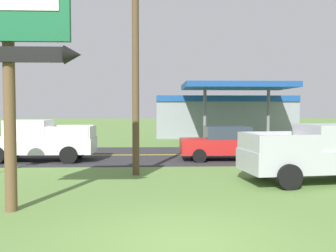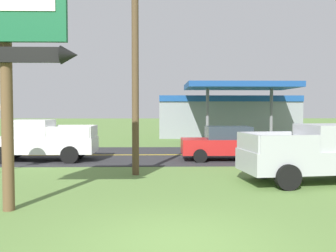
# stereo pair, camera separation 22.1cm
# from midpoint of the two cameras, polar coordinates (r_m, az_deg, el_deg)

# --- Properties ---
(ground_plane) EXTENTS (180.00, 180.00, 0.00)m
(ground_plane) POSITION_cam_midpoint_polar(r_m,az_deg,el_deg) (7.22, 1.63, -17.48)
(ground_plane) COLOR #5B7F3D
(road_asphalt) EXTENTS (140.00, 8.00, 0.02)m
(road_asphalt) POSITION_cam_midpoint_polar(r_m,az_deg,el_deg) (19.92, -0.87, -4.48)
(road_asphalt) COLOR #2B2B2D
(road_asphalt) RESTS_ON ground
(road_centre_line) EXTENTS (126.00, 0.20, 0.01)m
(road_centre_line) POSITION_cam_midpoint_polar(r_m,az_deg,el_deg) (19.92, -0.87, -4.45)
(road_centre_line) COLOR gold
(road_centre_line) RESTS_ON road_asphalt
(motel_sign) EXTENTS (3.27, 0.54, 6.41)m
(motel_sign) POSITION_cam_midpoint_polar(r_m,az_deg,el_deg) (9.76, -23.93, 13.85)
(motel_sign) COLOR brown
(motel_sign) RESTS_ON ground
(utility_pole) EXTENTS (2.00, 0.26, 9.97)m
(utility_pole) POSITION_cam_midpoint_polar(r_m,az_deg,el_deg) (14.20, -5.50, 14.12)
(utility_pole) COLOR brown
(utility_pole) RESTS_ON ground
(gas_station) EXTENTS (12.00, 11.50, 4.40)m
(gas_station) POSITION_cam_midpoint_polar(r_m,az_deg,el_deg) (33.75, 8.23, 1.71)
(gas_station) COLOR gray
(gas_station) RESTS_ON ground
(pickup_silver_parked_on_lawn) EXTENTS (5.41, 2.75, 1.96)m
(pickup_silver_parked_on_lawn) POSITION_cam_midpoint_polar(r_m,az_deg,el_deg) (13.60, 22.02, -3.96)
(pickup_silver_parked_on_lawn) COLOR #A8AAAF
(pickup_silver_parked_on_lawn) RESTS_ON ground
(pickup_white_on_road) EXTENTS (5.20, 2.24, 1.96)m
(pickup_white_on_road) POSITION_cam_midpoint_polar(r_m,az_deg,el_deg) (18.69, -19.74, -2.17)
(pickup_white_on_road) COLOR silver
(pickup_white_on_road) RESTS_ON ground
(car_red_mid_lane) EXTENTS (4.20, 2.00, 1.64)m
(car_red_mid_lane) POSITION_cam_midpoint_polar(r_m,az_deg,el_deg) (18.15, 8.38, -2.61)
(car_red_mid_lane) COLOR red
(car_red_mid_lane) RESTS_ON ground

